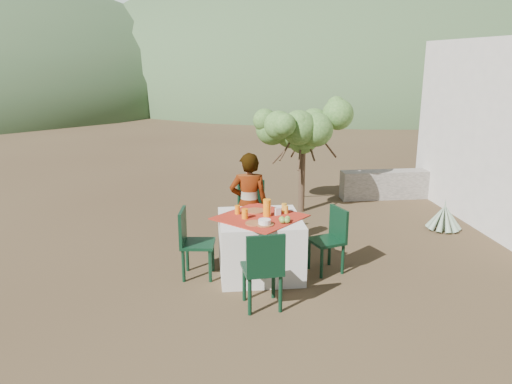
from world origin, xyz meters
TOP-DOWN VIEW (x-y plane):
  - ground at (0.00, 0.00)m, footprint 160.00×160.00m
  - table at (0.31, 0.15)m, footprint 1.30×1.30m
  - chair_far at (0.35, 1.21)m, footprint 0.56×0.56m
  - chair_near at (0.23, -0.82)m, footprint 0.46×0.46m
  - chair_left at (-0.55, 0.14)m, footprint 0.45×0.45m
  - chair_right at (1.23, 0.12)m, footprint 0.49×0.49m
  - person at (0.23, 0.81)m, footprint 0.56×0.39m
  - shrub_tree at (1.42, 2.77)m, footprint 1.51×1.48m
  - agave at (3.46, 1.49)m, footprint 0.56×0.56m
  - stone_wall at (3.60, 3.40)m, footprint 2.60×0.35m
  - hill_near_right at (12.00, 36.00)m, footprint 48.00×48.00m
  - hill_far_center at (-4.00, 52.00)m, footprint 60.00×60.00m
  - hill_far_right at (28.00, 46.00)m, footprint 36.00×36.00m
  - plate_far at (0.28, 0.38)m, footprint 0.26×0.26m
  - plate_near at (0.22, -0.12)m, footprint 0.24×0.24m
  - glass_far at (0.04, 0.30)m, footprint 0.07×0.07m
  - glass_near at (0.11, 0.10)m, footprint 0.08×0.08m
  - juice_pitcher at (0.40, 0.16)m, footprint 0.10×0.10m
  - bowl_plate at (0.33, -0.17)m, footprint 0.23×0.23m
  - white_bowl at (0.33, -0.17)m, footprint 0.15×0.15m
  - jar_left at (0.66, 0.25)m, footprint 0.06×0.06m
  - jar_right at (0.65, 0.33)m, footprint 0.07×0.07m
  - napkin_holder at (0.54, 0.20)m, footprint 0.09×0.07m
  - fruit_cluster at (0.58, -0.11)m, footprint 0.15×0.14m

SIDE VIEW (x-z plane):
  - ground at x=0.00m, z-range 0.00..0.00m
  - hill_near_right at x=12.00m, z-range -10.00..10.00m
  - hill_far_center at x=-4.00m, z-range -12.00..12.00m
  - hill_far_right at x=28.00m, z-range -7.00..7.00m
  - agave at x=3.46m, z-range -0.10..0.49m
  - stone_wall at x=3.60m, z-range 0.00..0.55m
  - table at x=0.31m, z-range 0.00..0.76m
  - chair_right at x=1.23m, z-range 0.05..0.89m
  - chair_left at x=-0.55m, z-range 0.05..0.93m
  - chair_near at x=0.23m, z-range 0.05..0.96m
  - chair_far at x=0.35m, z-range 0.05..0.98m
  - person at x=0.23m, z-range 0.00..1.46m
  - bowl_plate at x=0.33m, z-range 0.76..0.77m
  - plate_far at x=0.28m, z-range 0.76..0.78m
  - plate_near at x=0.22m, z-range 0.76..0.78m
  - fruit_cluster at x=0.58m, z-range 0.76..0.83m
  - white_bowl at x=0.33m, z-range 0.77..0.83m
  - napkin_holder at x=0.54m, z-range 0.76..0.86m
  - jar_left at x=0.66m, z-range 0.76..0.86m
  - jar_right at x=0.65m, z-range 0.76..0.87m
  - glass_far at x=0.04m, z-range 0.76..0.87m
  - glass_near at x=0.11m, z-range 0.76..0.89m
  - juice_pitcher at x=0.40m, z-range 0.76..0.98m
  - shrub_tree at x=1.42m, z-range 0.52..2.29m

